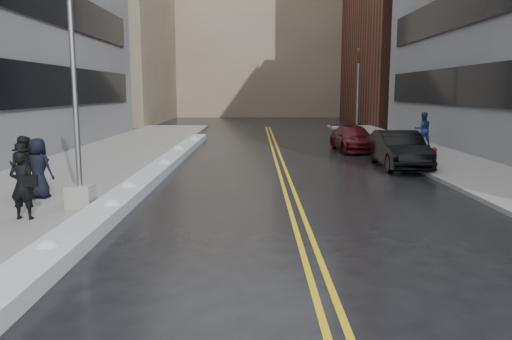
{
  "coord_description": "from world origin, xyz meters",
  "views": [
    {
      "loc": [
        1.4,
        -11.09,
        3.22
      ],
      "look_at": [
        1.41,
        1.1,
        1.3
      ],
      "focal_mm": 35.0,
      "sensor_mm": 36.0,
      "label": 1
    }
  ],
  "objects_px": {
    "pedestrian_fedora": "(22,185)",
    "pedestrian_c": "(38,168)",
    "fire_hydrant": "(434,155)",
    "traffic_signal": "(358,89)",
    "pedestrian_b": "(24,166)",
    "pedestrian_east": "(423,129)",
    "car_black": "(399,149)",
    "car_maroon": "(353,138)",
    "lamppost": "(76,118)"
  },
  "relations": [
    {
      "from": "car_maroon",
      "to": "lamppost",
      "type": "bearing_deg",
      "value": -128.46
    },
    {
      "from": "fire_hydrant",
      "to": "pedestrian_east",
      "type": "height_order",
      "value": "pedestrian_east"
    },
    {
      "from": "lamppost",
      "to": "pedestrian_east",
      "type": "distance_m",
      "value": 20.53
    },
    {
      "from": "pedestrian_east",
      "to": "car_maroon",
      "type": "xyz_separation_m",
      "value": [
        -4.04,
        -0.69,
        -0.45
      ]
    },
    {
      "from": "car_black",
      "to": "lamppost",
      "type": "bearing_deg",
      "value": -143.12
    },
    {
      "from": "pedestrian_c",
      "to": "car_black",
      "type": "bearing_deg",
      "value": -137.5
    },
    {
      "from": "pedestrian_c",
      "to": "pedestrian_fedora",
      "type": "bearing_deg",
      "value": 118.75
    },
    {
      "from": "pedestrian_fedora",
      "to": "car_maroon",
      "type": "height_order",
      "value": "pedestrian_fedora"
    },
    {
      "from": "pedestrian_b",
      "to": "car_maroon",
      "type": "xyz_separation_m",
      "value": [
        12.19,
        12.73,
        -0.37
      ]
    },
    {
      "from": "pedestrian_c",
      "to": "pedestrian_b",
      "type": "bearing_deg",
      "value": -14.93
    },
    {
      "from": "lamppost",
      "to": "traffic_signal",
      "type": "height_order",
      "value": "lamppost"
    },
    {
      "from": "lamppost",
      "to": "car_black",
      "type": "relative_size",
      "value": 1.6
    },
    {
      "from": "pedestrian_fedora",
      "to": "lamppost",
      "type": "bearing_deg",
      "value": -123.19
    },
    {
      "from": "pedestrian_c",
      "to": "car_maroon",
      "type": "bearing_deg",
      "value": -118.18
    },
    {
      "from": "pedestrian_fedora",
      "to": "car_maroon",
      "type": "bearing_deg",
      "value": -122.32
    },
    {
      "from": "lamppost",
      "to": "car_black",
      "type": "bearing_deg",
      "value": 36.5
    },
    {
      "from": "traffic_signal",
      "to": "pedestrian_fedora",
      "type": "bearing_deg",
      "value": -118.68
    },
    {
      "from": "lamppost",
      "to": "fire_hydrant",
      "type": "bearing_deg",
      "value": 33.04
    },
    {
      "from": "traffic_signal",
      "to": "pedestrian_east",
      "type": "height_order",
      "value": "traffic_signal"
    },
    {
      "from": "fire_hydrant",
      "to": "pedestrian_c",
      "type": "bearing_deg",
      "value": -153.73
    },
    {
      "from": "lamppost",
      "to": "pedestrian_fedora",
      "type": "xyz_separation_m",
      "value": [
        -0.93,
        -1.27,
        -1.55
      ]
    },
    {
      "from": "pedestrian_east",
      "to": "car_black",
      "type": "bearing_deg",
      "value": 65.25
    },
    {
      "from": "pedestrian_east",
      "to": "traffic_signal",
      "type": "bearing_deg",
      "value": -71.44
    },
    {
      "from": "lamppost",
      "to": "traffic_signal",
      "type": "distance_m",
      "value": 24.98
    },
    {
      "from": "pedestrian_fedora",
      "to": "car_maroon",
      "type": "distance_m",
      "value": 18.95
    },
    {
      "from": "pedestrian_fedora",
      "to": "pedestrian_c",
      "type": "xyz_separation_m",
      "value": [
        -0.66,
        2.42,
        0.04
      ]
    },
    {
      "from": "fire_hydrant",
      "to": "car_black",
      "type": "xyz_separation_m",
      "value": [
        -1.5,
        -0.01,
        0.24
      ]
    },
    {
      "from": "fire_hydrant",
      "to": "pedestrian_fedora",
      "type": "height_order",
      "value": "pedestrian_fedora"
    },
    {
      "from": "pedestrian_fedora",
      "to": "pedestrian_c",
      "type": "height_order",
      "value": "pedestrian_c"
    },
    {
      "from": "pedestrian_fedora",
      "to": "pedestrian_b",
      "type": "height_order",
      "value": "pedestrian_b"
    },
    {
      "from": "lamppost",
      "to": "pedestrian_b",
      "type": "distance_m",
      "value": 2.98
    },
    {
      "from": "pedestrian_b",
      "to": "pedestrian_east",
      "type": "bearing_deg",
      "value": -137.55
    },
    {
      "from": "lamppost",
      "to": "pedestrian_east",
      "type": "bearing_deg",
      "value": 46.55
    },
    {
      "from": "pedestrian_c",
      "to": "pedestrian_east",
      "type": "distance_m",
      "value": 20.83
    },
    {
      "from": "pedestrian_b",
      "to": "car_maroon",
      "type": "height_order",
      "value": "pedestrian_b"
    },
    {
      "from": "pedestrian_c",
      "to": "car_black",
      "type": "relative_size",
      "value": 0.37
    },
    {
      "from": "pedestrian_fedora",
      "to": "car_black",
      "type": "xyz_separation_m",
      "value": [
        11.73,
        9.26,
        -0.2
      ]
    },
    {
      "from": "pedestrian_b",
      "to": "fire_hydrant",
      "type": "bearing_deg",
      "value": -152.74
    },
    {
      "from": "lamppost",
      "to": "pedestrian_east",
      "type": "xyz_separation_m",
      "value": [
        14.09,
        14.87,
        -1.41
      ]
    },
    {
      "from": "lamppost",
      "to": "traffic_signal",
      "type": "bearing_deg",
      "value": 61.79
    },
    {
      "from": "pedestrian_fedora",
      "to": "car_black",
      "type": "bearing_deg",
      "value": -138.63
    },
    {
      "from": "pedestrian_b",
      "to": "pedestrian_c",
      "type": "xyz_separation_m",
      "value": [
        0.56,
        -0.3,
        -0.02
      ]
    },
    {
      "from": "lamppost",
      "to": "traffic_signal",
      "type": "xyz_separation_m",
      "value": [
        11.8,
        22.0,
        0.87
      ]
    },
    {
      "from": "lamppost",
      "to": "car_maroon",
      "type": "height_order",
      "value": "lamppost"
    },
    {
      "from": "lamppost",
      "to": "pedestrian_fedora",
      "type": "distance_m",
      "value": 2.21
    },
    {
      "from": "pedestrian_fedora",
      "to": "pedestrian_b",
      "type": "bearing_deg",
      "value": -62.92
    },
    {
      "from": "traffic_signal",
      "to": "pedestrian_c",
      "type": "bearing_deg",
      "value": -122.7
    },
    {
      "from": "traffic_signal",
      "to": "pedestrian_fedora",
      "type": "distance_m",
      "value": 26.64
    },
    {
      "from": "car_black",
      "to": "pedestrian_c",
      "type": "bearing_deg",
      "value": -150.7
    },
    {
      "from": "pedestrian_b",
      "to": "pedestrian_fedora",
      "type": "bearing_deg",
      "value": 116.86
    }
  ]
}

